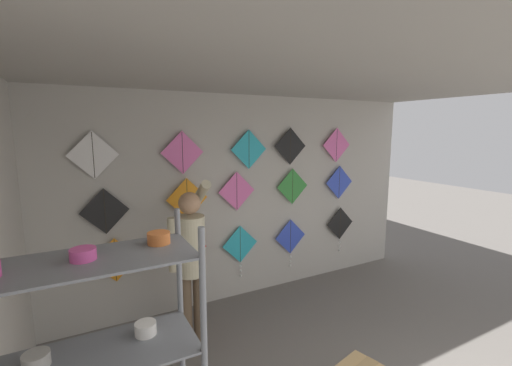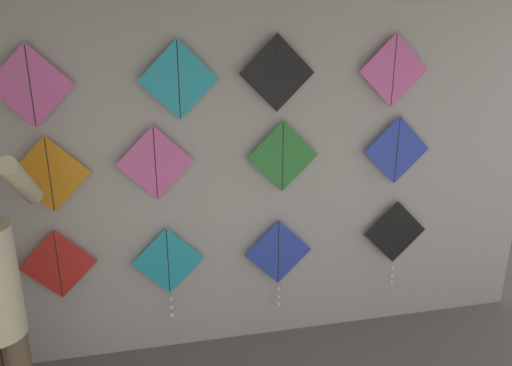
{
  "view_description": "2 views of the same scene",
  "coord_description": "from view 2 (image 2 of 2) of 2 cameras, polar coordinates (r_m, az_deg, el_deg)",
  "views": [
    {
      "loc": [
        -2.0,
        -0.57,
        2.34
      ],
      "look_at": [
        0.07,
        3.3,
        1.65
      ],
      "focal_mm": 24.0,
      "sensor_mm": 36.0,
      "label": 1
    },
    {
      "loc": [
        -0.11,
        0.2,
        2.48
      ],
      "look_at": [
        0.56,
        3.3,
        1.41
      ],
      "focal_mm": 35.0,
      "sensor_mm": 36.0,
      "label": 2
    }
  ],
  "objects": [
    {
      "name": "kite_6",
      "position": [
        3.55,
        -22.53,
        0.88
      ],
      "size": [
        0.53,
        0.01,
        0.53
      ],
      "color": "orange"
    },
    {
      "name": "kite_4",
      "position": [
        4.18,
        15.58,
        -5.95
      ],
      "size": [
        0.53,
        0.04,
        0.74
      ],
      "color": "black"
    },
    {
      "name": "kite_14",
      "position": [
        3.78,
        15.47,
        12.27
      ],
      "size": [
        0.53,
        0.01,
        0.53
      ],
      "color": "pink"
    },
    {
      "name": "kite_7",
      "position": [
        3.47,
        -11.44,
        2.26
      ],
      "size": [
        0.53,
        0.01,
        0.53
      ],
      "color": "pink"
    },
    {
      "name": "kite_3",
      "position": [
        3.88,
        2.56,
        -8.46
      ],
      "size": [
        0.53,
        0.04,
        0.74
      ],
      "color": "blue"
    },
    {
      "name": "back_panel",
      "position": [
        3.6,
        -9.9,
        0.89
      ],
      "size": [
        5.82,
        0.06,
        2.8
      ],
      "primitive_type": "cube",
      "color": "#BCB7AD",
      "rests_on": "ground"
    },
    {
      "name": "kite_9",
      "position": [
        3.92,
        15.8,
        3.62
      ],
      "size": [
        0.53,
        0.01,
        0.53
      ],
      "color": "blue"
    },
    {
      "name": "kite_13",
      "position": [
        3.47,
        2.44,
        12.42
      ],
      "size": [
        0.53,
        0.01,
        0.53
      ],
      "color": "black"
    },
    {
      "name": "kite_12",
      "position": [
        3.37,
        -8.84,
        11.57
      ],
      "size": [
        0.53,
        0.01,
        0.53
      ],
      "color": "#28B2C6"
    },
    {
      "name": "kite_8",
      "position": [
        3.59,
        3.07,
        3.05
      ],
      "size": [
        0.53,
        0.01,
        0.53
      ],
      "color": "#338C38"
    },
    {
      "name": "kite_2",
      "position": [
        3.77,
        -9.98,
        -9.34
      ],
      "size": [
        0.53,
        0.04,
        0.74
      ],
      "color": "#28B2C6"
    },
    {
      "name": "kite_1",
      "position": [
        3.79,
        -21.67,
        -8.65
      ],
      "size": [
        0.53,
        0.01,
        0.53
      ],
      "color": "red"
    },
    {
      "name": "kite_11",
      "position": [
        3.44,
        -24.39,
        10.07
      ],
      "size": [
        0.53,
        0.01,
        0.53
      ],
      "color": "pink"
    }
  ]
}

